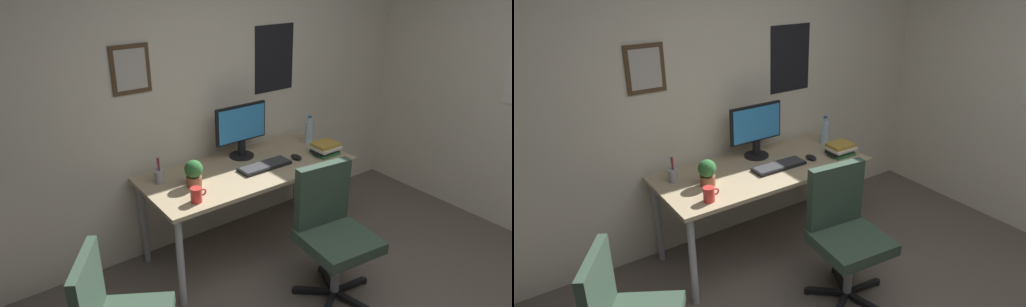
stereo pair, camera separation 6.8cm
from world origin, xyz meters
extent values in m
cube|color=beige|center=(0.00, 2.15, 1.30)|extent=(4.40, 0.08, 2.60)
cube|color=#4C3823|center=(-0.60, 2.11, 1.51)|extent=(0.28, 0.02, 0.34)
cube|color=beige|center=(-0.60, 2.09, 1.51)|extent=(0.22, 0.00, 0.28)
cube|color=black|center=(0.66, 2.11, 1.43)|extent=(0.40, 0.01, 0.56)
cube|color=tan|center=(0.11, 1.71, 0.71)|extent=(1.65, 0.73, 0.03)
cylinder|color=#9EA0A5|center=(-0.66, 1.40, 0.35)|extent=(0.05, 0.05, 0.69)
cylinder|color=#9EA0A5|center=(0.87, 1.40, 0.35)|extent=(0.05, 0.05, 0.69)
cylinder|color=#9EA0A5|center=(-0.66, 2.01, 0.35)|extent=(0.05, 0.05, 0.69)
cylinder|color=#9EA0A5|center=(0.87, 2.01, 0.35)|extent=(0.05, 0.05, 0.69)
cube|color=#334738|center=(0.24, 0.85, 0.46)|extent=(0.51, 0.51, 0.08)
cube|color=#334738|center=(0.26, 1.05, 0.72)|extent=(0.43, 0.12, 0.45)
cylinder|color=#9EA0A5|center=(0.24, 0.85, 0.21)|extent=(0.07, 0.07, 0.42)
cube|color=black|center=(0.38, 0.83, 0.04)|extent=(0.28, 0.07, 0.03)
cylinder|color=black|center=(0.52, 0.82, 0.02)|extent=(0.04, 0.04, 0.04)
cube|color=black|center=(0.30, 0.98, 0.04)|extent=(0.15, 0.27, 0.03)
cylinder|color=black|center=(0.36, 1.10, 0.02)|extent=(0.04, 0.04, 0.04)
cube|color=black|center=(0.14, 0.94, 0.04)|extent=(0.23, 0.22, 0.03)
cylinder|color=black|center=(0.04, 1.04, 0.02)|extent=(0.04, 0.04, 0.04)
cube|color=black|center=(0.12, 0.78, 0.04)|extent=(0.26, 0.17, 0.03)
cube|color=black|center=(0.27, 0.71, 0.04)|extent=(0.10, 0.28, 0.03)
cube|color=#334738|center=(-1.33, 1.05, 0.68)|extent=(0.25, 0.37, 0.40)
cylinder|color=black|center=(0.18, 1.91, 0.73)|extent=(0.20, 0.20, 0.01)
cube|color=black|center=(0.18, 1.91, 0.80)|extent=(0.05, 0.04, 0.12)
cube|color=black|center=(0.18, 1.92, 1.01)|extent=(0.46, 0.02, 0.30)
cube|color=#338CD8|center=(0.18, 1.90, 1.01)|extent=(0.43, 0.00, 0.27)
cube|color=black|center=(0.21, 1.63, 0.73)|extent=(0.43, 0.15, 0.02)
cube|color=#38383A|center=(0.21, 1.63, 0.75)|extent=(0.41, 0.13, 0.00)
ellipsoid|color=black|center=(0.51, 1.61, 0.74)|extent=(0.06, 0.11, 0.04)
cylinder|color=silver|center=(0.82, 1.80, 0.82)|extent=(0.07, 0.07, 0.20)
cylinder|color=silver|center=(0.82, 1.80, 0.94)|extent=(0.03, 0.03, 0.04)
cylinder|color=#2659B2|center=(0.82, 1.80, 0.97)|extent=(0.03, 0.03, 0.01)
cylinder|color=red|center=(-0.48, 1.46, 0.77)|extent=(0.08, 0.08, 0.10)
torus|color=red|center=(-0.43, 1.46, 0.78)|extent=(0.05, 0.01, 0.05)
cylinder|color=brown|center=(-0.38, 1.68, 0.76)|extent=(0.11, 0.11, 0.07)
sphere|color=#2D6B33|center=(-0.38, 1.68, 0.85)|extent=(0.13, 0.13, 0.13)
ellipsoid|color=#287A38|center=(-0.41, 1.70, 0.85)|extent=(0.07, 0.08, 0.02)
ellipsoid|color=#287A38|center=(-0.35, 1.70, 0.87)|extent=(0.07, 0.08, 0.02)
ellipsoid|color=#287A38|center=(-0.41, 1.65, 0.85)|extent=(0.08, 0.07, 0.02)
cylinder|color=#9EA0A5|center=(-0.56, 1.87, 0.77)|extent=(0.07, 0.07, 0.09)
cylinder|color=#263FBF|center=(-0.56, 1.87, 0.85)|extent=(0.01, 0.01, 0.13)
cylinder|color=red|center=(-0.56, 1.86, 0.85)|extent=(0.01, 0.01, 0.13)
cylinder|color=black|center=(-0.55, 1.87, 0.85)|extent=(0.01, 0.01, 0.13)
cylinder|color=#9EA0A5|center=(-0.55, 1.87, 0.85)|extent=(0.01, 0.03, 0.14)
cylinder|color=#9EA0A5|center=(-0.57, 1.87, 0.85)|extent=(0.01, 0.02, 0.14)
cube|color=#33723F|center=(0.77, 1.53, 0.74)|extent=(0.19, 0.13, 0.03)
cube|color=black|center=(0.76, 1.55, 0.76)|extent=(0.22, 0.12, 0.03)
cube|color=silver|center=(0.76, 1.53, 0.79)|extent=(0.21, 0.17, 0.02)
cube|color=gold|center=(0.76, 1.54, 0.81)|extent=(0.20, 0.16, 0.03)
camera|label=1|loc=(-1.71, -0.90, 2.20)|focal=31.79mm
camera|label=2|loc=(-1.65, -0.94, 2.20)|focal=31.79mm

